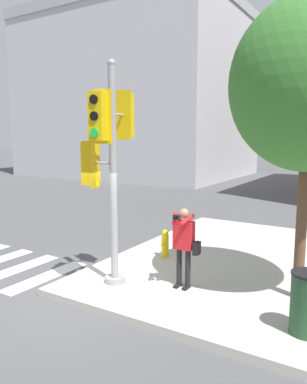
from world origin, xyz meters
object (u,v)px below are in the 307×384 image
(fire_hydrant, at_px, (165,244))
(traffic_signal_pole, at_px, (108,153))
(person_photographer, at_px, (184,241))
(trash_bin, at_px, (307,303))

(fire_hydrant, bearing_deg, traffic_signal_pole, -94.82)
(traffic_signal_pole, height_order, fire_hydrant, traffic_signal_pole)
(traffic_signal_pole, relative_size, person_photographer, 2.78)
(person_photographer, distance_m, fire_hydrant, 2.07)
(traffic_signal_pole, relative_size, trash_bin, 4.58)
(traffic_signal_pole, bearing_deg, trash_bin, -0.96)
(traffic_signal_pole, xyz_separation_m, fire_hydrant, (0.17, 2.05, -2.39))
(traffic_signal_pole, xyz_separation_m, trash_bin, (3.94, -0.07, -2.24))
(person_photographer, height_order, trash_bin, person_photographer)
(person_photographer, xyz_separation_m, fire_hydrant, (-1.30, 1.49, -0.62))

